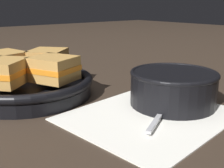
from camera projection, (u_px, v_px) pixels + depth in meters
The scene contains 9 objects.
ground_plane at pixel (132, 106), 0.53m from camera, with size 4.00×4.00×0.00m, color #382B21.
napkin at pixel (150, 115), 0.48m from camera, with size 0.29×0.26×0.00m.
soup_bowl at pixel (173, 86), 0.52m from camera, with size 0.16×0.16×0.07m.
spoon at pixel (166, 106), 0.51m from camera, with size 0.16×0.10×0.01m.
skillet at pixel (29, 86), 0.58m from camera, with size 0.26×0.26×0.04m.
sandwich_near_left at pixel (4, 63), 0.59m from camera, with size 0.09×0.10×0.05m.
sandwich_near_right at pixel (3, 72), 0.51m from camera, with size 0.11×0.11×0.05m.
sandwich_far_left at pixel (53, 69), 0.54m from camera, with size 0.10×0.10×0.05m.
sandwich_far_right at pixel (48, 60), 0.62m from camera, with size 0.11×0.11×0.05m.
Camera 1 is at (-0.35, -0.36, 0.19)m, focal length 45.00 mm.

